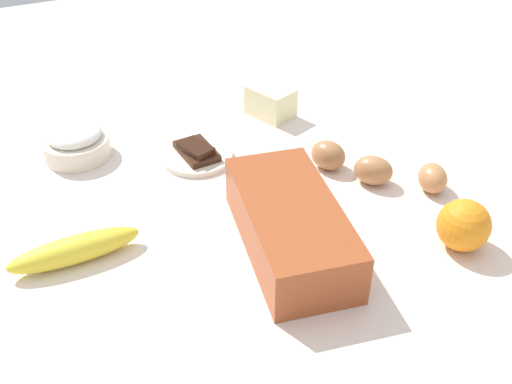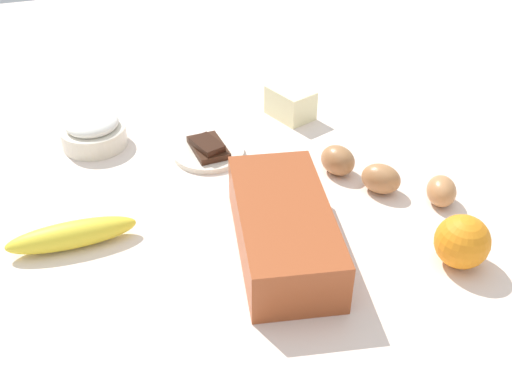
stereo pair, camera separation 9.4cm
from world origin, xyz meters
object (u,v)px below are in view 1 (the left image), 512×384
object	(u,v)px
banana	(75,250)
egg_loose	(373,170)
chocolate_plate	(197,154)
loaf_pan	(290,225)
egg_beside_bowl	(328,155)
orange_fruit	(464,225)
butter_block	(271,102)
flour_bowl	(76,142)
egg_near_butter	(433,178)

from	to	relation	value
banana	egg_loose	world-z (taller)	egg_loose
egg_loose	chocolate_plate	world-z (taller)	egg_loose
loaf_pan	egg_beside_bowl	size ratio (longest dim) A/B	4.62
orange_fruit	butter_block	bearing A→B (deg)	-171.63
loaf_pan	egg_beside_bowl	xyz separation A→B (m)	(-0.16, 0.16, -0.02)
egg_beside_bowl	flour_bowl	bearing A→B (deg)	-120.40
banana	egg_beside_bowl	xyz separation A→B (m)	(-0.05, 0.45, 0.01)
banana	orange_fruit	xyz separation A→B (m)	(0.21, 0.52, 0.02)
orange_fruit	chocolate_plate	distance (m)	0.48
flour_bowl	banana	size ratio (longest dim) A/B	0.64
loaf_pan	orange_fruit	xyz separation A→B (m)	(0.11, 0.23, -0.00)
flour_bowl	butter_block	xyz separation A→B (m)	(0.01, 0.39, 0.00)
flour_bowl	chocolate_plate	xyz separation A→B (m)	(0.10, 0.19, -0.02)
butter_block	orange_fruit	bearing A→B (deg)	8.37
butter_block	egg_near_butter	xyz separation A→B (m)	(0.35, 0.13, -0.01)
butter_block	chocolate_plate	bearing A→B (deg)	-64.80
egg_near_butter	egg_beside_bowl	world-z (taller)	egg_beside_bowl
banana	egg_beside_bowl	size ratio (longest dim) A/B	2.94
loaf_pan	egg_beside_bowl	distance (m)	0.23
orange_fruit	loaf_pan	bearing A→B (deg)	-115.11
banana	chocolate_plate	world-z (taller)	banana
loaf_pan	egg_loose	distance (m)	0.22
banana	loaf_pan	bearing A→B (deg)	70.02
butter_block	egg_loose	size ratio (longest dim) A/B	1.36
egg_beside_bowl	chocolate_plate	distance (m)	0.24
banana	orange_fruit	world-z (taller)	orange_fruit
egg_beside_bowl	butter_block	bearing A→B (deg)	-178.95
orange_fruit	flour_bowl	bearing A→B (deg)	-137.25
banana	egg_near_butter	xyz separation A→B (m)	(0.08, 0.58, 0.00)
egg_near_butter	egg_loose	bearing A→B (deg)	-127.79
orange_fruit	egg_beside_bowl	world-z (taller)	orange_fruit
chocolate_plate	butter_block	bearing A→B (deg)	115.20
flour_bowl	orange_fruit	world-z (taller)	orange_fruit
loaf_pan	egg_beside_bowl	world-z (taller)	loaf_pan
orange_fruit	butter_block	size ratio (longest dim) A/B	0.87
egg_near_butter	butter_block	bearing A→B (deg)	-160.27
egg_beside_bowl	egg_loose	size ratio (longest dim) A/B	0.97
egg_near_butter	flour_bowl	bearing A→B (deg)	-125.27
flour_bowl	egg_near_butter	distance (m)	0.63
flour_bowl	orange_fruit	size ratio (longest dim) A/B	1.54
orange_fruit	chocolate_plate	size ratio (longest dim) A/B	0.60
banana	butter_block	world-z (taller)	butter_block
egg_loose	chocolate_plate	xyz separation A→B (m)	(-0.20, -0.24, -0.01)
egg_beside_bowl	loaf_pan	bearing A→B (deg)	-45.31
egg_near_butter	egg_beside_bowl	xyz separation A→B (m)	(-0.13, -0.12, 0.00)
flour_bowl	chocolate_plate	distance (m)	0.22
banana	butter_block	bearing A→B (deg)	121.05
egg_near_butter	chocolate_plate	size ratio (longest dim) A/B	0.48
butter_block	loaf_pan	bearing A→B (deg)	-22.65
butter_block	egg_beside_bowl	bearing A→B (deg)	1.05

